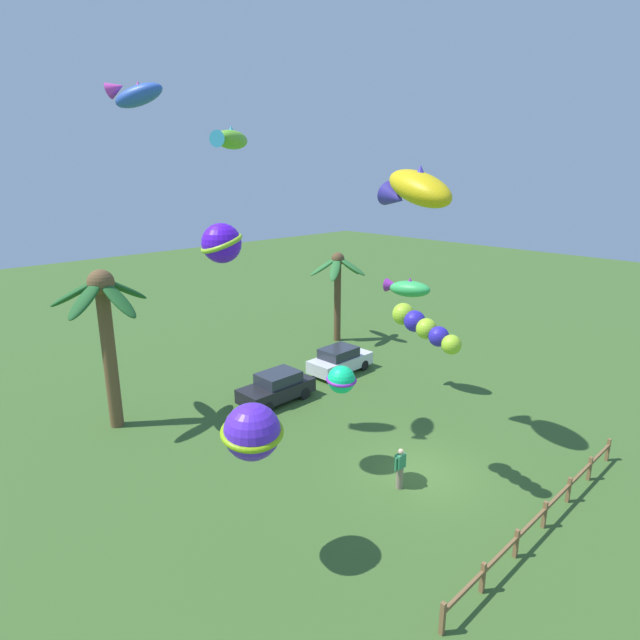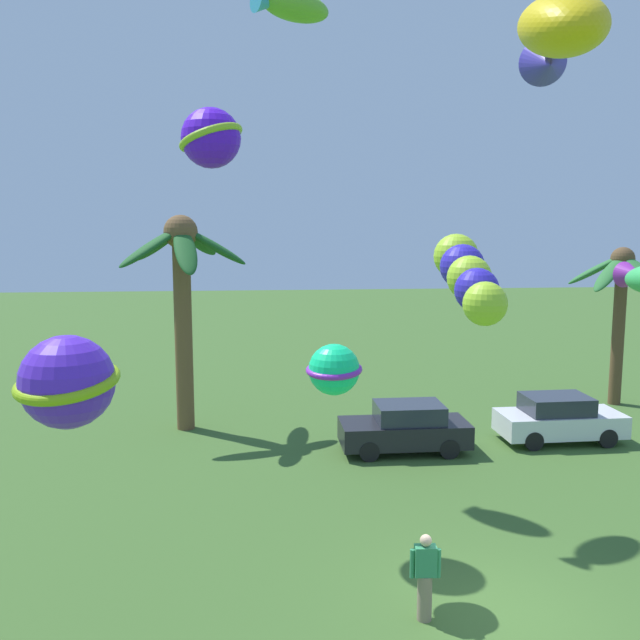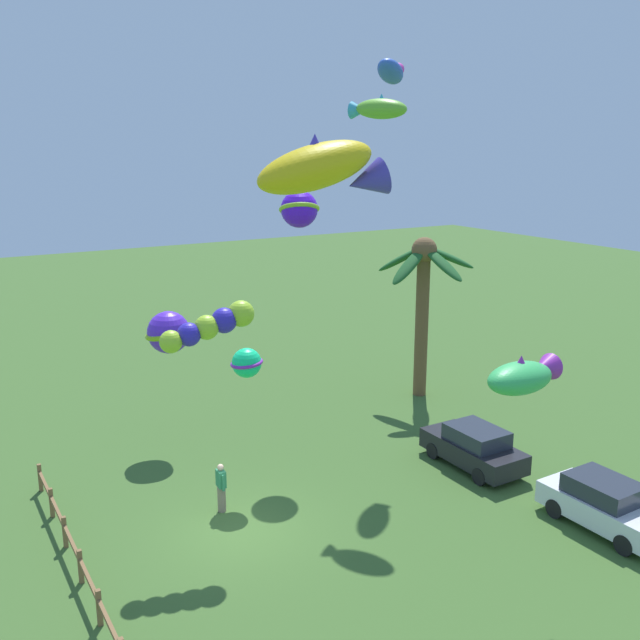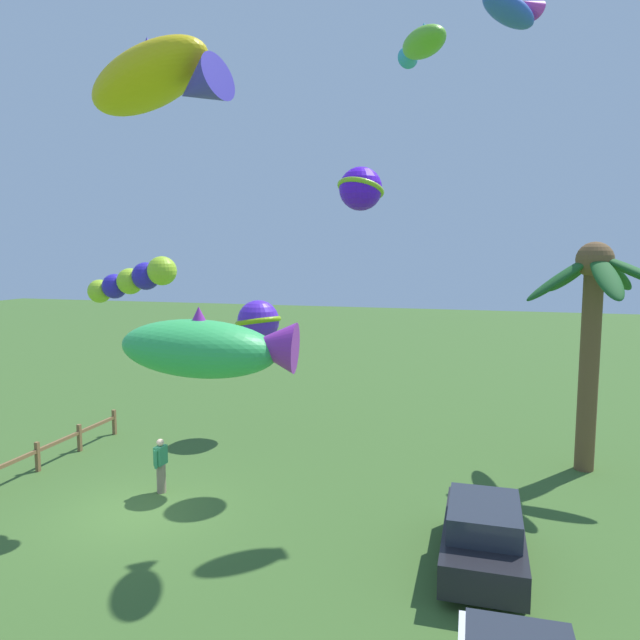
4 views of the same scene
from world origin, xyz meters
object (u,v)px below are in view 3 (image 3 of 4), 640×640
kite_fish_0 (524,376)px  kite_ball_2 (169,332)px  palm_tree_1 (424,282)px  kite_fish_6 (378,109)px  kite_fish_7 (322,168)px  parked_car_1 (474,447)px  kite_tube_4 (211,326)px  kite_ball_1 (299,209)px  kite_fish_5 (391,71)px  kite_ball_3 (247,363)px  parked_car_0 (605,504)px  spectator_0 (221,487)px

kite_fish_0 → kite_ball_2: (-13.18, -4.68, -1.27)m
palm_tree_1 → kite_fish_6: 9.36m
kite_fish_0 → kite_fish_6: (-9.00, 1.76, 6.75)m
palm_tree_1 → kite_fish_6: bearing=-55.7°
kite_fish_0 → kite_fish_7: bearing=-142.1°
parked_car_1 → kite_fish_6: 12.27m
kite_tube_4 → parked_car_1: bearing=83.2°
kite_fish_0 → palm_tree_1: bearing=151.3°
palm_tree_1 → kite_ball_2: size_ratio=3.05×
kite_ball_1 → kite_fish_5: size_ratio=0.90×
kite_ball_3 → kite_fish_7: bearing=4.4°
kite_fish_6 → kite_fish_7: bearing=-46.6°
parked_car_0 → kite_fish_6: size_ratio=1.77×
spectator_0 → kite_fish_0: size_ratio=0.62×
kite_fish_0 → kite_ball_1: 11.43m
kite_fish_0 → parked_car_0: bearing=94.9°
kite_fish_6 → kite_fish_5: bearing=136.9°
kite_fish_0 → kite_ball_3: (-8.52, -3.62, -1.38)m
spectator_0 → kite_fish_0: (7.08, 5.25, 4.78)m
kite_ball_1 → kite_fish_6: bearing=46.2°
parked_car_1 → kite_tube_4: size_ratio=1.40×
spectator_0 → kite_ball_2: bearing=174.6°
parked_car_0 → kite_fish_0: (0.37, -4.23, 4.84)m
kite_ball_2 → kite_fish_6: bearing=57.0°
kite_ball_1 → kite_fish_7: kite_fish_7 is taller
kite_ball_2 → kite_ball_3: kite_ball_2 is taller
kite_ball_1 → kite_fish_6: kite_fish_6 is taller
spectator_0 → kite_fish_5: bearing=115.1°
kite_fish_6 → kite_fish_0: bearing=-11.1°
kite_ball_3 → kite_fish_5: (-2.92, 7.67, 9.68)m
palm_tree_1 → kite_ball_2: bearing=-93.8°
kite_tube_4 → kite_fish_6: kite_fish_6 is taller
parked_car_1 → kite_fish_7: size_ratio=1.01×
kite_tube_4 → kite_fish_5: kite_fish_5 is taller
kite_ball_3 → kite_tube_4: 3.37m
kite_fish_7 → kite_ball_1: bearing=155.9°
palm_tree_1 → kite_fish_6: (3.43, -5.03, 7.10)m
kite_ball_1 → kite_tube_4: bearing=-50.5°
palm_tree_1 → parked_car_1: 8.83m
kite_fish_0 → kite_ball_3: kite_fish_0 is taller
kite_fish_0 → kite_ball_2: size_ratio=1.08×
parked_car_0 → kite_fish_0: size_ratio=1.54×
kite_tube_4 → kite_ball_3: bearing=134.8°
spectator_0 → kite_fish_5: 16.63m
parked_car_1 → kite_fish_7: 12.12m
parked_car_1 → kite_ball_3: bearing=-112.5°
spectator_0 → kite_fish_6: 13.63m
kite_fish_5 → kite_ball_2: bearing=-101.3°
kite_tube_4 → palm_tree_1: bearing=115.3°
kite_ball_2 → kite_fish_6: 11.11m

